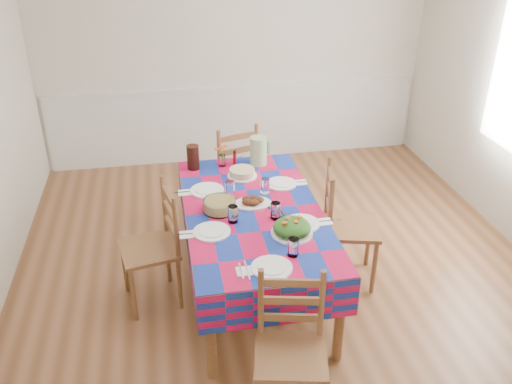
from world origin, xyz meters
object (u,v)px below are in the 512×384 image
(dining_table, at_px, (253,219))
(chair_left, at_px, (154,248))
(chair_near, at_px, (291,350))
(chair_right, at_px, (346,226))
(meat_platter, at_px, (252,202))
(tea_pitcher, at_px, (193,157))
(chair_far, at_px, (232,171))
(green_pitcher, at_px, (258,151))

(dining_table, height_order, chair_left, chair_left)
(chair_near, xyz_separation_m, chair_right, (0.76, 1.23, 0.04))
(meat_platter, relative_size, chair_right, 0.29)
(dining_table, bearing_deg, tea_pitcher, 115.61)
(tea_pitcher, xyz_separation_m, chair_left, (-0.38, -0.80, -0.37))
(tea_pitcher, bearing_deg, dining_table, -64.39)
(dining_table, height_order, tea_pitcher, tea_pitcher)
(chair_far, bearing_deg, chair_near, 74.56)
(chair_near, bearing_deg, tea_pitcher, 113.21)
(tea_pitcher, xyz_separation_m, chair_far, (0.40, 0.40, -0.36))
(chair_far, relative_size, chair_left, 1.02)
(dining_table, bearing_deg, green_pitcher, 76.38)
(chair_near, bearing_deg, meat_platter, 102.12)
(meat_platter, relative_size, chair_far, 0.30)
(green_pitcher, xyz_separation_m, chair_far, (-0.18, 0.41, -0.38))
(meat_platter, xyz_separation_m, chair_right, (0.76, -0.07, -0.27))
(tea_pitcher, height_order, chair_left, chair_left)
(green_pitcher, distance_m, chair_left, 1.30)
(green_pitcher, distance_m, chair_right, 1.04)
(chair_far, bearing_deg, chair_left, 41.72)
(chair_far, height_order, chair_right, chair_right)
(meat_platter, xyz_separation_m, chair_left, (-0.78, -0.07, -0.29))
(chair_far, distance_m, chair_left, 1.43)
(chair_right, bearing_deg, meat_platter, 98.99)
(dining_table, bearing_deg, chair_left, 179.34)
(dining_table, distance_m, chair_near, 1.23)
(dining_table, relative_size, meat_platter, 6.47)
(dining_table, xyz_separation_m, chair_right, (0.77, 0.01, -0.16))
(green_pitcher, height_order, tea_pitcher, green_pitcher)
(dining_table, xyz_separation_m, chair_left, (-0.77, 0.01, -0.18))
(chair_right, bearing_deg, dining_table, 104.95)
(green_pitcher, bearing_deg, chair_right, -54.00)
(tea_pitcher, distance_m, chair_far, 0.67)
(green_pitcher, xyz_separation_m, chair_right, (0.57, -0.79, -0.37))
(tea_pitcher, bearing_deg, green_pitcher, -0.86)
(tea_pitcher, relative_size, chair_far, 0.22)
(chair_far, xyz_separation_m, chair_left, (-0.78, -1.20, -0.01))
(dining_table, relative_size, chair_left, 1.95)
(chair_far, bearing_deg, meat_platter, 74.48)
(green_pitcher, bearing_deg, chair_near, -95.23)
(dining_table, distance_m, chair_far, 1.22)
(dining_table, xyz_separation_m, chair_near, (0.01, -1.21, -0.20))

